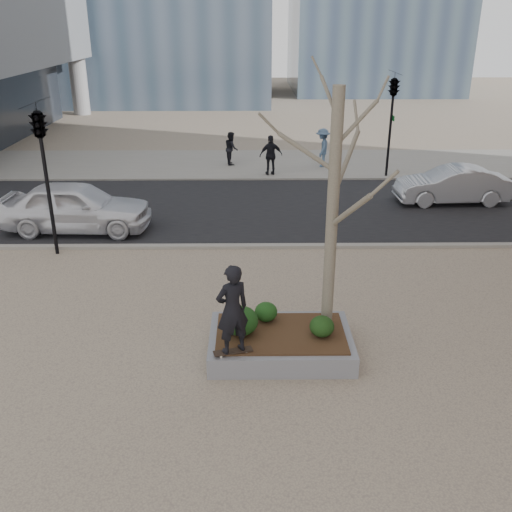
{
  "coord_description": "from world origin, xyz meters",
  "views": [
    {
      "loc": [
        0.37,
        -10.44,
        6.63
      ],
      "look_at": [
        0.5,
        2.0,
        1.4
      ],
      "focal_mm": 40.0,
      "sensor_mm": 36.0,
      "label": 1
    }
  ],
  "objects_px": {
    "skateboarder": "(232,309)",
    "skateboard": "(233,352)",
    "planter": "(280,343)",
    "police_car": "(76,207)"
  },
  "relations": [
    {
      "from": "planter",
      "to": "police_car",
      "type": "relative_size",
      "value": 0.62
    },
    {
      "from": "skateboard",
      "to": "police_car",
      "type": "height_order",
      "value": "police_car"
    },
    {
      "from": "skateboard",
      "to": "skateboarder",
      "type": "xyz_separation_m",
      "value": [
        0.0,
        0.0,
        0.96
      ]
    },
    {
      "from": "planter",
      "to": "skateboard",
      "type": "bearing_deg",
      "value": -142.2
    },
    {
      "from": "skateboarder",
      "to": "police_car",
      "type": "xyz_separation_m",
      "value": [
        -5.4,
        8.35,
        -0.6
      ]
    },
    {
      "from": "skateboarder",
      "to": "skateboard",
      "type": "bearing_deg",
      "value": 180.0
    },
    {
      "from": "skateboard",
      "to": "police_car",
      "type": "bearing_deg",
      "value": 108.27
    },
    {
      "from": "planter",
      "to": "police_car",
      "type": "distance_m",
      "value": 9.94
    },
    {
      "from": "skateboarder",
      "to": "police_car",
      "type": "relative_size",
      "value": 0.38
    },
    {
      "from": "planter",
      "to": "police_car",
      "type": "xyz_separation_m",
      "value": [
        -6.39,
        7.59,
        0.63
      ]
    }
  ]
}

